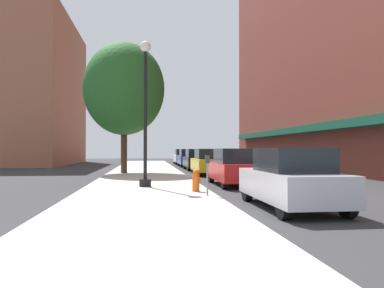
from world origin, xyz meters
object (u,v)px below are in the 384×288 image
Objects in this scene: car_white at (183,157)px; tree_near at (124,89)px; parking_meter_near at (207,170)px; car_blue at (189,158)px; car_black at (197,160)px; fire_hydrant at (196,180)px; car_yellow at (209,162)px; car_red at (235,168)px; lamppost at (145,110)px; car_silver at (291,179)px.

tree_near is at bearing -106.43° from car_white.
car_blue is (1.95, 23.22, -0.14)m from parking_meter_near.
car_black is at bearing 83.59° from parking_meter_near.
car_blue is at bearing 63.52° from tree_near.
car_blue is at bearing 85.20° from parking_meter_near.
car_white reaches higher than fire_hydrant.
car_yellow and car_white have the same top height.
parking_meter_near is 23.30m from car_blue.
car_blue is (0.00, 5.85, 0.00)m from car_black.
fire_hydrant is at bearing -125.67° from car_red.
fire_hydrant is 0.18× the size of car_blue.
lamppost reaches higher than parking_meter_near.
tree_near is at bearing 105.31° from parking_meter_near.
tree_near is (-3.20, 11.21, 4.99)m from fire_hydrant.
car_black is at bearing 42.48° from tree_near.
tree_near is 8.66m from car_black.
car_yellow is at bearing 64.64° from lamppost.
car_white is (0.00, 31.33, 0.00)m from car_silver.
lamppost is at bearing -104.30° from car_black.
fire_hydrant is at bearing -99.85° from car_yellow.
tree_near reaches higher than lamppost.
parking_meter_near is (0.21, -1.25, 0.43)m from fire_hydrant.
lamppost is 4.80m from car_red.
fire_hydrant is 27.94m from car_white.
lamppost is 14.87m from car_black.
car_black and car_blue have the same top height.
lamppost is at bearing -81.45° from tree_near.
tree_near is at bearing 173.06° from car_yellow.
car_white is at bearing 88.34° from car_red.
car_black is at bearing 82.36° from fire_hydrant.
car_yellow is at bearing 89.56° from car_silver.
car_silver is 1.00× the size of car_red.
tree_near is at bearing -136.11° from car_black.
car_white is (3.97, 25.86, -2.39)m from lamppost.
fire_hydrant is at bearing 99.71° from parking_meter_near.
lamppost is 4.50× the size of parking_meter_near.
car_black is (1.95, 17.36, -0.14)m from parking_meter_near.
car_black is 1.00× the size of car_blue.
car_blue is 5.88m from car_white.
tree_near is 1.95× the size of car_yellow.
lamppost reaches higher than fire_hydrant.
fire_hydrant is 0.60× the size of parking_meter_near.
car_silver and car_yellow have the same top height.
car_red reaches higher than parking_meter_near.
lamppost is 1.37× the size of car_red.
parking_meter_near is at bearing -96.29° from car_blue.
fire_hydrant is 1.34m from parking_meter_near.
tree_near is at bearing 105.92° from fire_hydrant.
car_black is at bearing -91.49° from car_blue.
car_yellow and car_black have the same top height.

